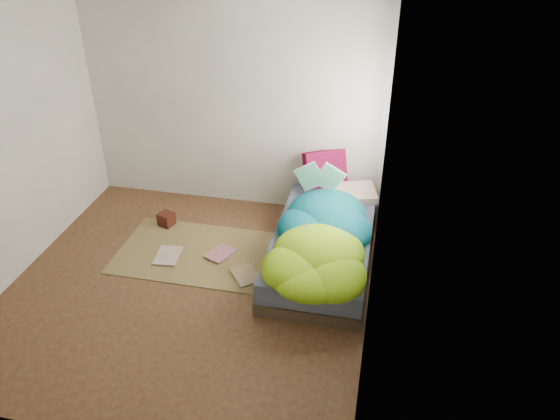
{
  "coord_description": "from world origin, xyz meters",
  "views": [
    {
      "loc": [
        1.76,
        -3.94,
        3.44
      ],
      "look_at": [
        0.76,
        0.75,
        0.54
      ],
      "focal_mm": 35.0,
      "sensor_mm": 36.0,
      "label": 1
    }
  ],
  "objects_px": {
    "bed": "(322,246)",
    "wooden_box": "(166,219)",
    "open_book": "(320,169)",
    "floor_book_b": "(212,250)",
    "floor_book_a": "(156,255)",
    "pillow_magenta": "(325,171)"
  },
  "relations": [
    {
      "from": "pillow_magenta",
      "to": "wooden_box",
      "type": "height_order",
      "value": "pillow_magenta"
    },
    {
      "from": "open_book",
      "to": "floor_book_b",
      "type": "height_order",
      "value": "open_book"
    },
    {
      "from": "wooden_box",
      "to": "floor_book_a",
      "type": "relative_size",
      "value": 0.45
    },
    {
      "from": "open_book",
      "to": "pillow_magenta",
      "type": "bearing_deg",
      "value": 86.04
    },
    {
      "from": "floor_book_a",
      "to": "wooden_box",
      "type": "bearing_deg",
      "value": 96.38
    },
    {
      "from": "open_book",
      "to": "floor_book_b",
      "type": "bearing_deg",
      "value": -153.12
    },
    {
      "from": "pillow_magenta",
      "to": "open_book",
      "type": "bearing_deg",
      "value": -121.49
    },
    {
      "from": "open_book",
      "to": "wooden_box",
      "type": "distance_m",
      "value": 1.89
    },
    {
      "from": "bed",
      "to": "open_book",
      "type": "bearing_deg",
      "value": 104.17
    },
    {
      "from": "floor_book_a",
      "to": "floor_book_b",
      "type": "height_order",
      "value": "floor_book_b"
    },
    {
      "from": "bed",
      "to": "wooden_box",
      "type": "height_order",
      "value": "bed"
    },
    {
      "from": "open_book",
      "to": "floor_book_a",
      "type": "xyz_separation_m",
      "value": [
        -1.61,
        -0.81,
        -0.79
      ]
    },
    {
      "from": "bed",
      "to": "floor_book_b",
      "type": "height_order",
      "value": "bed"
    },
    {
      "from": "wooden_box",
      "to": "floor_book_a",
      "type": "bearing_deg",
      "value": -78.26
    },
    {
      "from": "pillow_magenta",
      "to": "wooden_box",
      "type": "relative_size",
      "value": 3.1
    },
    {
      "from": "floor_book_b",
      "to": "bed",
      "type": "bearing_deg",
      "value": 27.96
    },
    {
      "from": "wooden_box",
      "to": "floor_book_b",
      "type": "xyz_separation_m",
      "value": [
        0.68,
        -0.4,
        -0.06
      ]
    },
    {
      "from": "wooden_box",
      "to": "floor_book_b",
      "type": "relative_size",
      "value": 0.51
    },
    {
      "from": "floor_book_a",
      "to": "floor_book_b",
      "type": "xyz_separation_m",
      "value": [
        0.56,
        0.21,
        0.0
      ]
    },
    {
      "from": "pillow_magenta",
      "to": "floor_book_b",
      "type": "xyz_separation_m",
      "value": [
        -1.06,
        -1.02,
        -0.55
      ]
    },
    {
      "from": "floor_book_b",
      "to": "wooden_box",
      "type": "bearing_deg",
      "value": 171.83
    },
    {
      "from": "pillow_magenta",
      "to": "open_book",
      "type": "height_order",
      "value": "open_book"
    }
  ]
}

